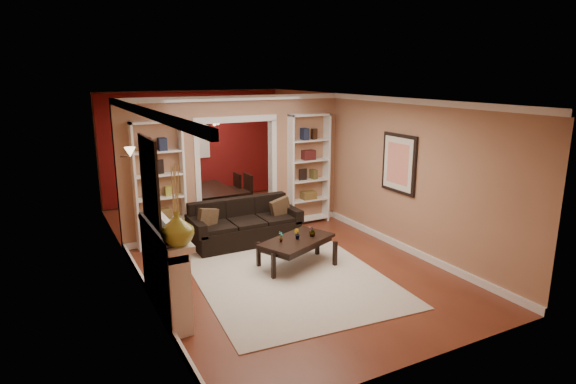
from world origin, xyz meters
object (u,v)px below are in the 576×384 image
bookshelf_left (159,185)px  dining_table (211,200)px  sofa (245,222)px  coffee_table (297,253)px  bookshelf_right (308,169)px  fireplace (166,270)px

bookshelf_left → dining_table: bookshelf_left is taller
sofa → coffee_table: size_ratio=1.64×
bookshelf_left → sofa: bearing=-22.4°
bookshelf_right → dining_table: 2.47m
bookshelf_right → fireplace: 4.47m
bookshelf_left → dining_table: bearing=48.0°
fireplace → bookshelf_left: bearing=78.0°
sofa → bookshelf_right: 1.94m
fireplace → dining_table: bearing=63.9°
sofa → coffee_table: 1.48m
bookshelf_left → bookshelf_right: size_ratio=1.00×
bookshelf_right → coffee_table: bearing=-124.5°
bookshelf_left → dining_table: 2.46m
sofa → fireplace: fireplace is taller
fireplace → dining_table: (2.08, 4.24, -0.30)m
bookshelf_right → dining_table: bookshelf_right is taller
dining_table → sofa: bearing=176.8°
coffee_table → bookshelf_right: bearing=31.8°
bookshelf_right → sofa: bearing=-161.1°
coffee_table → fireplace: bearing=169.1°
coffee_table → sofa: bearing=78.5°
dining_table → coffee_table: bearing=-177.2°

